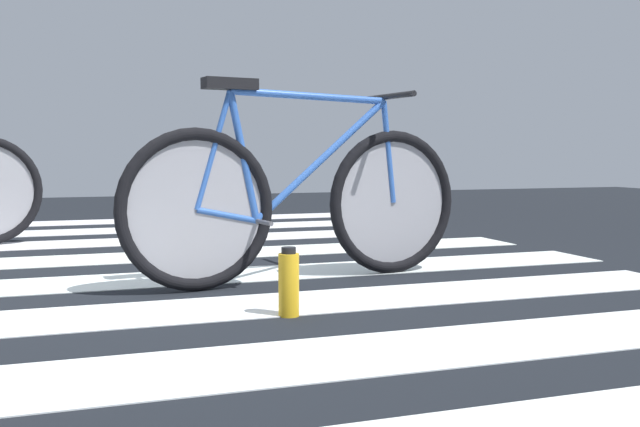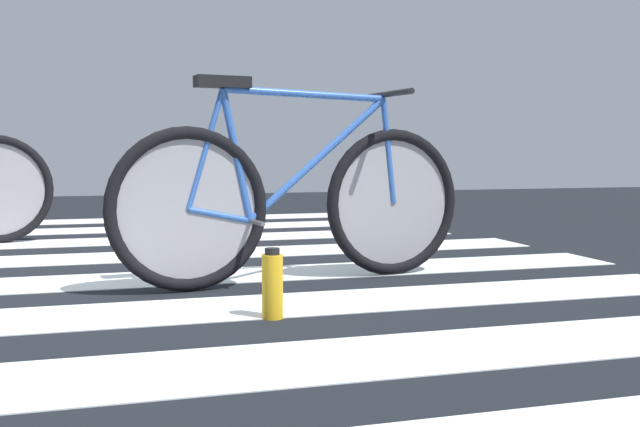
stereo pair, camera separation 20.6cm
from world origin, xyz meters
name	(u,v)px [view 2 (the right image)]	position (x,y,z in m)	size (l,w,h in m)	color
ground	(84,290)	(0.00, 0.00, 0.01)	(18.00, 14.00, 0.02)	black
crosswalk_markings	(94,281)	(0.04, 0.15, 0.02)	(5.45, 6.52, 0.00)	silver
bicycle_1_of_2	(296,200)	(0.95, -0.14, 0.41)	(1.72, 0.53, 0.93)	black
water_bottle	(272,285)	(0.69, -0.81, 0.14)	(0.08, 0.08, 0.26)	gold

